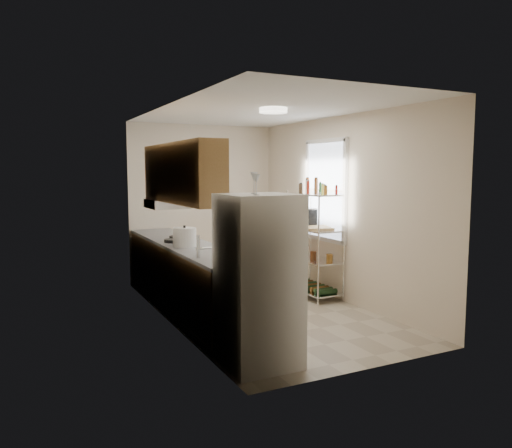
{
  "coord_description": "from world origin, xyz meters",
  "views": [
    {
      "loc": [
        -2.93,
        -5.74,
        1.84
      ],
      "look_at": [
        0.04,
        0.25,
        1.12
      ],
      "focal_mm": 35.0,
      "sensor_mm": 36.0,
      "label": 1
    }
  ],
  "objects_px": {
    "rice_cooker": "(185,237)",
    "frying_pan_large": "(173,241)",
    "refrigerator": "(259,281)",
    "cutting_board": "(317,228)",
    "espresso_machine": "(310,217)"
  },
  "relations": [
    {
      "from": "rice_cooker",
      "to": "frying_pan_large",
      "type": "xyz_separation_m",
      "value": [
        -0.02,
        0.43,
        -0.1
      ]
    },
    {
      "from": "refrigerator",
      "to": "frying_pan_large",
      "type": "relative_size",
      "value": 6.83
    },
    {
      "from": "cutting_board",
      "to": "frying_pan_large",
      "type": "bearing_deg",
      "value": 169.64
    },
    {
      "from": "espresso_machine",
      "to": "frying_pan_large",
      "type": "bearing_deg",
      "value": -170.16
    },
    {
      "from": "cutting_board",
      "to": "rice_cooker",
      "type": "bearing_deg",
      "value": -178.26
    },
    {
      "from": "rice_cooker",
      "to": "cutting_board",
      "type": "height_order",
      "value": "rice_cooker"
    },
    {
      "from": "rice_cooker",
      "to": "frying_pan_large",
      "type": "relative_size",
      "value": 1.22
    },
    {
      "from": "frying_pan_large",
      "to": "espresso_machine",
      "type": "relative_size",
      "value": 0.86
    },
    {
      "from": "refrigerator",
      "to": "espresso_machine",
      "type": "height_order",
      "value": "refrigerator"
    },
    {
      "from": "frying_pan_large",
      "to": "refrigerator",
      "type": "bearing_deg",
      "value": -82.27
    },
    {
      "from": "frying_pan_large",
      "to": "espresso_machine",
      "type": "height_order",
      "value": "espresso_machine"
    },
    {
      "from": "refrigerator",
      "to": "frying_pan_large",
      "type": "distance_m",
      "value": 2.22
    },
    {
      "from": "rice_cooker",
      "to": "espresso_machine",
      "type": "xyz_separation_m",
      "value": [
        2.06,
        0.36,
        0.13
      ]
    },
    {
      "from": "rice_cooker",
      "to": "espresso_machine",
      "type": "relative_size",
      "value": 1.05
    },
    {
      "from": "rice_cooker",
      "to": "frying_pan_large",
      "type": "distance_m",
      "value": 0.44
    }
  ]
}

